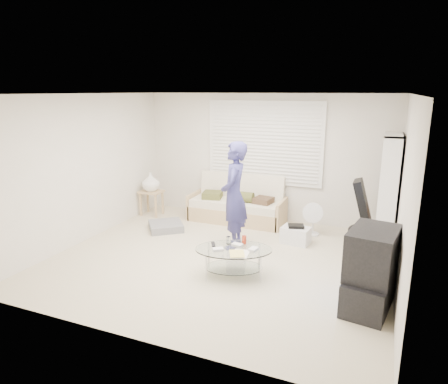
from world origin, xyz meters
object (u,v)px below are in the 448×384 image
at_px(futon_sofa, 237,206).
at_px(coffee_table, 234,254).
at_px(bookshelf, 388,191).
at_px(tv_unit, 371,270).

distance_m(futon_sofa, coffee_table, 2.45).
bearing_deg(bookshelf, tv_unit, -93.24).
distance_m(bookshelf, coffee_table, 2.87).
bearing_deg(futon_sofa, coffee_table, -70.58).
height_order(tv_unit, coffee_table, tv_unit).
xyz_separation_m(futon_sofa, tv_unit, (2.62, -2.49, 0.18)).
bearing_deg(coffee_table, tv_unit, -5.66).
bearing_deg(bookshelf, coffee_table, -133.52).
bearing_deg(coffee_table, futon_sofa, 109.42).
xyz_separation_m(futon_sofa, bookshelf, (2.74, -0.27, 0.63)).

